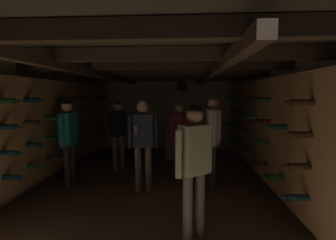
{
  "coord_description": "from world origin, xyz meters",
  "views": [
    {
      "loc": [
        0.56,
        -4.69,
        1.78
      ],
      "look_at": [
        0.24,
        0.12,
        1.27
      ],
      "focal_mm": 26.21,
      "sensor_mm": 36.0,
      "label": 1
    }
  ],
  "objects_px": {
    "person_guest_far_left": "(118,129)",
    "person_guest_far_right": "(179,131)",
    "wine_crate_stack": "(175,143)",
    "display_bottle": "(179,122)",
    "person_host_center": "(143,137)",
    "person_guest_near_right": "(194,159)",
    "person_guest_mid_right": "(213,133)",
    "person_guest_mid_left": "(68,135)"
  },
  "relations": [
    {
      "from": "person_guest_near_right",
      "to": "person_guest_mid_right",
      "type": "bearing_deg",
      "value": 76.1
    },
    {
      "from": "person_host_center",
      "to": "person_guest_near_right",
      "type": "xyz_separation_m",
      "value": [
        0.86,
        -1.41,
        -0.01
      ]
    },
    {
      "from": "wine_crate_stack",
      "to": "person_host_center",
      "type": "distance_m",
      "value": 2.45
    },
    {
      "from": "person_guest_mid_right",
      "to": "person_guest_far_right",
      "type": "distance_m",
      "value": 1.13
    },
    {
      "from": "person_guest_far_left",
      "to": "person_guest_near_right",
      "type": "height_order",
      "value": "person_guest_near_right"
    },
    {
      "from": "wine_crate_stack",
      "to": "person_guest_far_left",
      "type": "relative_size",
      "value": 0.55
    },
    {
      "from": "person_guest_far_left",
      "to": "person_guest_far_right",
      "type": "bearing_deg",
      "value": -1.88
    },
    {
      "from": "person_guest_mid_right",
      "to": "person_guest_far_right",
      "type": "height_order",
      "value": "person_guest_mid_right"
    },
    {
      "from": "person_host_center",
      "to": "person_guest_mid_right",
      "type": "bearing_deg",
      "value": 11.05
    },
    {
      "from": "person_host_center",
      "to": "person_guest_near_right",
      "type": "height_order",
      "value": "person_host_center"
    },
    {
      "from": "wine_crate_stack",
      "to": "person_guest_near_right",
      "type": "bearing_deg",
      "value": -84.48
    },
    {
      "from": "display_bottle",
      "to": "person_guest_far_left",
      "type": "bearing_deg",
      "value": -140.02
    },
    {
      "from": "display_bottle",
      "to": "person_host_center",
      "type": "height_order",
      "value": "person_host_center"
    },
    {
      "from": "person_guest_near_right",
      "to": "person_guest_far_right",
      "type": "relative_size",
      "value": 1.05
    },
    {
      "from": "person_host_center",
      "to": "person_guest_mid_left",
      "type": "bearing_deg",
      "value": 173.73
    },
    {
      "from": "person_guest_far_left",
      "to": "display_bottle",
      "type": "bearing_deg",
      "value": 39.98
    },
    {
      "from": "person_guest_far_right",
      "to": "display_bottle",
      "type": "bearing_deg",
      "value": 90.96
    },
    {
      "from": "person_host_center",
      "to": "person_guest_far_right",
      "type": "distance_m",
      "value": 1.31
    },
    {
      "from": "wine_crate_stack",
      "to": "person_guest_near_right",
      "type": "height_order",
      "value": "person_guest_near_right"
    },
    {
      "from": "person_host_center",
      "to": "person_guest_near_right",
      "type": "distance_m",
      "value": 1.65
    },
    {
      "from": "person_host_center",
      "to": "person_guest_far_right",
      "type": "relative_size",
      "value": 1.06
    },
    {
      "from": "display_bottle",
      "to": "person_guest_far_left",
      "type": "relative_size",
      "value": 0.22
    },
    {
      "from": "person_guest_mid_left",
      "to": "person_guest_near_right",
      "type": "xyz_separation_m",
      "value": [
        2.32,
        -1.57,
        -0.01
      ]
    },
    {
      "from": "wine_crate_stack",
      "to": "person_host_center",
      "type": "bearing_deg",
      "value": -102.11
    },
    {
      "from": "person_host_center",
      "to": "person_guest_far_right",
      "type": "height_order",
      "value": "person_host_center"
    },
    {
      "from": "wine_crate_stack",
      "to": "person_guest_mid_left",
      "type": "height_order",
      "value": "person_guest_mid_left"
    },
    {
      "from": "person_guest_mid_right",
      "to": "display_bottle",
      "type": "bearing_deg",
      "value": 107.69
    },
    {
      "from": "person_guest_near_right",
      "to": "person_guest_mid_right",
      "type": "relative_size",
      "value": 0.95
    },
    {
      "from": "display_bottle",
      "to": "person_host_center",
      "type": "distance_m",
      "value": 2.44
    },
    {
      "from": "person_guest_far_left",
      "to": "person_guest_mid_left",
      "type": "bearing_deg",
      "value": -122.74
    },
    {
      "from": "display_bottle",
      "to": "person_guest_far_right",
      "type": "relative_size",
      "value": 0.22
    },
    {
      "from": "person_guest_far_right",
      "to": "person_guest_mid_right",
      "type": "bearing_deg",
      "value": -54.29
    },
    {
      "from": "person_guest_near_right",
      "to": "wine_crate_stack",
      "type": "bearing_deg",
      "value": 95.52
    },
    {
      "from": "wine_crate_stack",
      "to": "person_host_center",
      "type": "height_order",
      "value": "person_host_center"
    },
    {
      "from": "person_guest_far_left",
      "to": "person_guest_near_right",
      "type": "xyz_separation_m",
      "value": [
        1.65,
        -2.61,
        0.02
      ]
    },
    {
      "from": "person_host_center",
      "to": "person_guest_mid_right",
      "type": "distance_m",
      "value": 1.3
    },
    {
      "from": "wine_crate_stack",
      "to": "display_bottle",
      "type": "bearing_deg",
      "value": 17.66
    },
    {
      "from": "person_guest_far_left",
      "to": "person_guest_far_right",
      "type": "height_order",
      "value": "person_guest_far_left"
    },
    {
      "from": "person_host_center",
      "to": "person_guest_far_left",
      "type": "relative_size",
      "value": 1.03
    },
    {
      "from": "display_bottle",
      "to": "person_guest_far_left",
      "type": "height_order",
      "value": "person_guest_far_left"
    },
    {
      "from": "wine_crate_stack",
      "to": "display_bottle",
      "type": "distance_m",
      "value": 0.59
    },
    {
      "from": "person_guest_far_left",
      "to": "person_guest_mid_right",
      "type": "bearing_deg",
      "value": -24.94
    }
  ]
}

